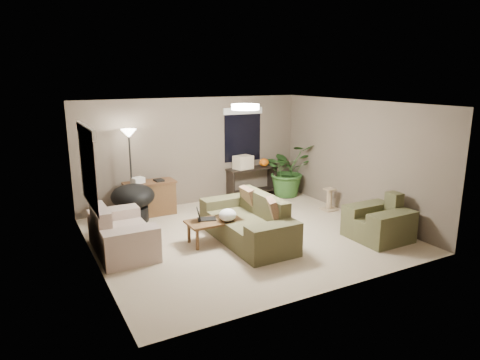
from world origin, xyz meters
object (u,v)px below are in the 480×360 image
armchair (379,224)px  houseplant (288,176)px  cat_scratching_post (329,201)px  console_table (252,180)px  papasan_chair (133,200)px  desk (150,198)px  loveseat (120,235)px  coffee_table (214,223)px  floor_lamp (129,144)px  main_sofa (249,225)px

armchair → houseplant: size_ratio=0.75×
cat_scratching_post → console_table: bearing=119.5°
houseplant → armchair: bearing=-93.2°
console_table → papasan_chair: bearing=-171.6°
desk → console_table: (2.68, 0.20, 0.06)m
armchair → console_table: size_ratio=0.77×
loveseat → console_table: loveseat is taller
desk → houseplant: (3.54, -0.13, 0.14)m
coffee_table → cat_scratching_post: (3.13, 0.52, -0.14)m
coffee_table → papasan_chair: 2.10m
desk → floor_lamp: floor_lamp is taller
main_sofa → floor_lamp: size_ratio=1.15×
floor_lamp → desk: bearing=-4.0°
armchair → houseplant: houseplant is taller
desk → armchair: bearing=-45.5°
papasan_chair → cat_scratching_post: papasan_chair is taller
desk → papasan_chair: (-0.44, -0.26, 0.09)m
console_table → cat_scratching_post: console_table is taller
console_table → floor_lamp: size_ratio=0.68×
console_table → floor_lamp: floor_lamp is taller
desk → houseplant: houseplant is taller
loveseat → coffee_table: size_ratio=1.60×
coffee_table → houseplant: (2.97, 1.98, 0.16)m
main_sofa → armchair: bearing=-26.5°
console_table → armchair: bearing=-79.5°
main_sofa → armchair: same height
console_table → houseplant: houseplant is taller
loveseat → armchair: same height
console_table → houseplant: 0.92m
floor_lamp → console_table: bearing=3.3°
coffee_table → desk: 2.18m
armchair → cat_scratching_post: armchair is taller
armchair → desk: size_ratio=0.91×
desk → main_sofa: bearing=-63.3°
floor_lamp → houseplant: size_ratio=1.43×
console_table → floor_lamp: 3.27m
papasan_chair → houseplant: 3.98m
console_table → floor_lamp: (-3.05, -0.18, 1.16)m
desk → floor_lamp: (-0.38, 0.03, 1.22)m
floor_lamp → cat_scratching_post: floor_lamp is taller
desk → console_table: same height
desk → cat_scratching_post: desk is taller
papasan_chair → floor_lamp: 1.17m
armchair → houseplant: (0.19, 3.29, 0.22)m
desk → papasan_chair: size_ratio=0.92×
main_sofa → console_table: 2.95m
main_sofa → houseplant: bearing=42.8°
main_sofa → houseplant: 3.24m
cat_scratching_post → main_sofa: bearing=-163.6°
loveseat → houseplant: bearing=19.3°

